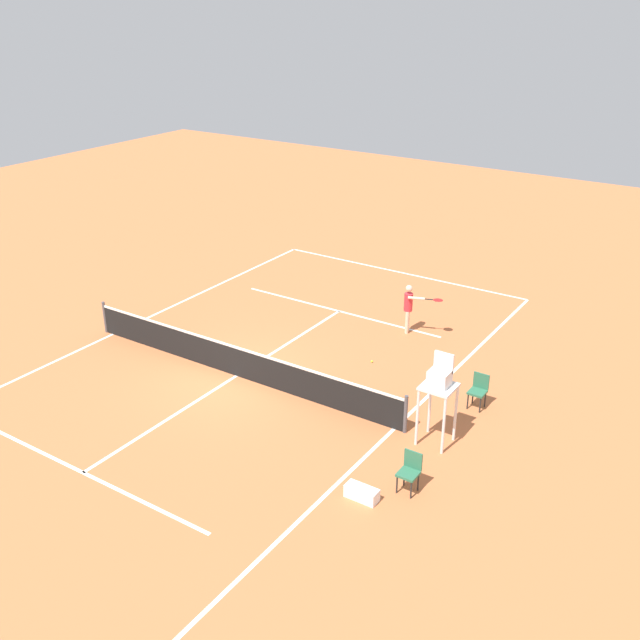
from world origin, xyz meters
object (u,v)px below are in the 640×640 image
umpire_chair (439,385)px  player_serving (410,305)px  courtside_chair_mid (479,389)px  courtside_chair_near (410,470)px  equipment_bag (362,493)px  tennis_ball (372,361)px

umpire_chair → player_serving: bearing=-57.1°
player_serving → courtside_chair_mid: player_serving is taller
player_serving → courtside_chair_near: player_serving is taller
courtside_chair_near → equipment_bag: bearing=49.9°
player_serving → umpire_chair: 6.47m
equipment_bag → tennis_ball: bearing=-62.4°
umpire_chair → courtside_chair_near: bearing=99.1°
equipment_bag → umpire_chair: bearing=-97.5°
courtside_chair_near → equipment_bag: 1.19m
player_serving → umpire_chair: umpire_chair is taller
tennis_ball → equipment_bag: equipment_bag is taller
tennis_ball → umpire_chair: bearing=140.2°
umpire_chair → courtside_chair_mid: umpire_chair is taller
player_serving → courtside_chair_mid: bearing=28.8°
tennis_ball → courtside_chair_mid: bearing=169.3°
courtside_chair_mid → umpire_chair: bearing=84.2°
tennis_ball → courtside_chair_near: bearing=127.3°
tennis_ball → umpire_chair: (-3.44, 2.87, 1.57)m
courtside_chair_mid → equipment_bag: (0.61, 5.13, -0.38)m
tennis_ball → courtside_chair_mid: 3.76m
player_serving → umpire_chair: (-3.50, 5.40, 0.63)m
player_serving → tennis_ball: player_serving is taller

